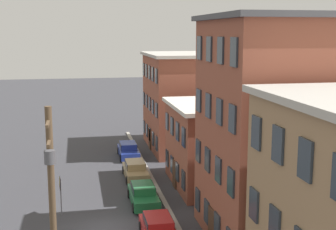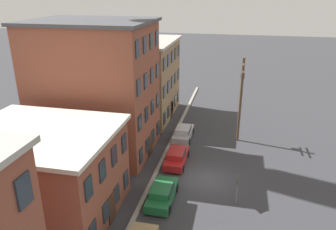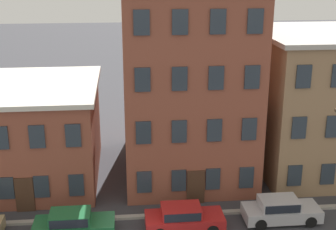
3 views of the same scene
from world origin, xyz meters
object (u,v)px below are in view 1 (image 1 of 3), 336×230
Objects in this scene: caution_sign at (60,188)px; utility_pole at (52,203)px; car_green at (143,194)px; car_blue at (128,150)px; car_tan at (135,169)px; car_red at (159,228)px.

utility_pole is at bearing 0.75° from caution_sign.
car_green is at bearing 98.96° from caution_sign.
utility_pole is (11.81, 0.16, 3.34)m from caution_sign.
car_blue and car_tan have the same top height.
car_blue is 6.85m from car_tan.
utility_pole is (6.63, -5.60, 4.43)m from car_red.
car_green is (6.12, -0.21, 0.00)m from car_tan.
utility_pole reaches higher than caution_sign.
caution_sign is at bearing -132.03° from car_red.
caution_sign is at bearing -40.16° from car_tan.
car_blue is at bearing 156.35° from caution_sign.
caution_sign is at bearing -81.04° from car_green.
car_green is at bearing -1.59° from car_blue.
car_green is 1.62× the size of caution_sign.
car_tan and car_green have the same top height.
car_green is 0.48× the size of utility_pole.
car_red is at bearing 47.97° from caution_sign.
car_blue is at bearing 178.74° from car_tan.
car_green and car_red have the same top height.
car_blue is 1.00× the size of car_green.
car_tan is at bearing 178.04° from car_green.
caution_sign is (0.90, -5.72, 1.08)m from car_green.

